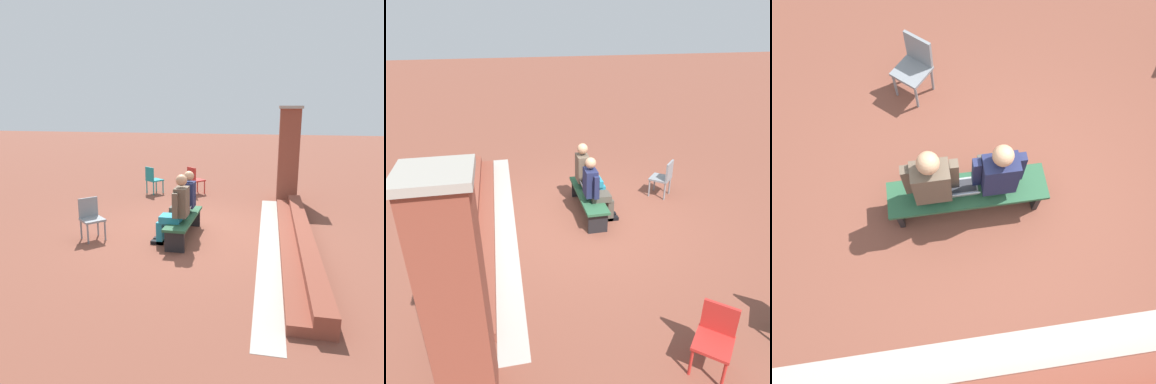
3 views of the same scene
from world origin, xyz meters
TOP-DOWN VIEW (x-y plane):
  - ground_plane at (0.00, 0.00)m, footprint 60.00×60.00m
  - concrete_strip at (0.34, 1.57)m, footprint 6.99×0.40m
  - brick_steps at (0.34, 2.12)m, footprint 6.19×0.60m
  - brick_pillar_left_of_steps at (-3.42, 2.04)m, footprint 0.64×0.64m
  - bench at (0.34, -0.16)m, footprint 1.80×0.44m
  - person_student at (0.01, -0.23)m, footprint 0.54×0.69m
  - person_adult at (0.71, -0.23)m, footprint 0.57×0.72m
  - laptop at (0.38, -0.15)m, footprint 0.32×0.29m
  - plastic_chair_near_bench_left at (-3.62, -0.72)m, footprint 0.59×0.59m
  - plastic_chair_by_pillar at (0.76, -2.00)m, footprint 0.59×0.59m

SIDE VIEW (x-z plane):
  - ground_plane at x=0.00m, z-range 0.00..0.00m
  - concrete_strip at x=0.34m, z-range 0.00..0.01m
  - brick_steps at x=0.34m, z-range -0.03..0.27m
  - bench at x=0.34m, z-range 0.13..0.58m
  - plastic_chair_near_bench_left at x=-3.62m, z-range 0.06..0.90m
  - plastic_chair_by_pillar at x=0.76m, z-range 0.06..0.90m
  - laptop at x=0.38m, z-range 0.39..0.61m
  - person_student at x=0.01m, z-range 0.05..1.39m
  - person_adult at x=0.71m, z-range 0.04..1.44m
  - brick_pillar_left_of_steps at x=-3.42m, z-range 0.01..2.68m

